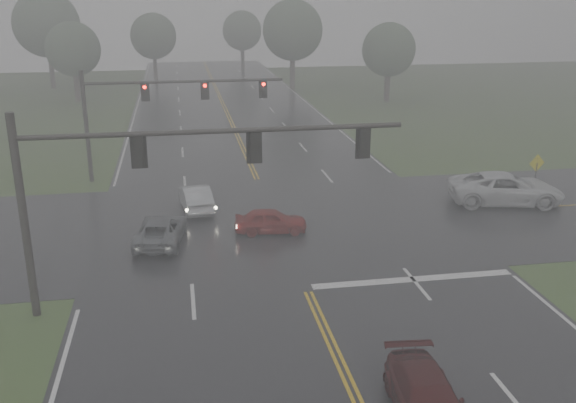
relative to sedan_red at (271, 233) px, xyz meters
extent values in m
cube|color=black|center=(0.49, -0.75, 0.00)|extent=(18.00, 160.00, 0.02)
cube|color=black|center=(0.49, 1.25, 0.00)|extent=(120.00, 14.00, 0.02)
cube|color=silver|center=(4.99, -6.35, 0.00)|extent=(8.50, 0.50, 0.01)
imported|color=maroon|center=(0.00, 0.00, 0.00)|extent=(3.64, 1.73, 1.20)
imported|color=#A5A8AC|center=(-3.50, 4.11, 0.00)|extent=(1.89, 4.25, 1.36)
imported|color=#53565B|center=(-5.29, -0.45, 0.00)|extent=(2.69, 4.70, 1.23)
imported|color=silver|center=(13.53, 2.23, 0.00)|extent=(6.64, 4.03, 1.72)
cylinder|color=black|center=(-9.71, -6.81, 3.75)|extent=(0.29, 0.29, 7.50)
cylinder|color=black|center=(-9.71, -6.81, 6.67)|extent=(0.19, 0.19, 0.83)
cylinder|color=black|center=(-2.90, -6.81, 6.62)|extent=(13.62, 0.19, 0.19)
cube|color=black|center=(-5.62, -6.81, 5.99)|extent=(0.35, 0.29, 1.09)
cube|color=black|center=(-5.62, -6.65, 5.99)|extent=(0.57, 0.03, 1.30)
cube|color=black|center=(-1.54, -6.81, 5.99)|extent=(0.35, 0.29, 1.09)
cube|color=black|center=(-1.54, -6.65, 5.99)|extent=(0.57, 0.03, 1.30)
cube|color=black|center=(2.55, -6.81, 5.99)|extent=(0.35, 0.29, 1.09)
cube|color=black|center=(2.55, -6.65, 5.99)|extent=(0.57, 0.03, 1.30)
cylinder|color=black|center=(-9.71, 10.67, 3.42)|extent=(0.27, 0.27, 6.84)
cylinder|color=black|center=(-9.71, 10.67, 6.08)|extent=(0.17, 0.17, 0.76)
cylinder|color=black|center=(-3.68, 10.67, 6.03)|extent=(12.06, 0.17, 0.17)
cube|color=black|center=(-6.09, 10.67, 5.46)|extent=(0.32, 0.27, 1.00)
cube|color=black|center=(-6.09, 10.82, 5.46)|extent=(0.52, 0.03, 1.19)
cylinder|color=#FF0C05|center=(-6.09, 10.52, 5.78)|extent=(0.21, 0.06, 0.21)
cube|color=black|center=(-2.47, 10.67, 5.46)|extent=(0.32, 0.27, 1.00)
cube|color=black|center=(-2.47, 10.82, 5.46)|extent=(0.52, 0.03, 1.19)
cylinder|color=#FF0C05|center=(-2.47, 10.52, 5.78)|extent=(0.21, 0.06, 0.21)
cube|color=black|center=(1.14, 10.67, 5.46)|extent=(0.32, 0.27, 1.00)
cube|color=black|center=(1.14, 10.82, 5.46)|extent=(0.52, 0.03, 1.19)
cylinder|color=#FF0C05|center=(1.14, 10.52, 5.78)|extent=(0.21, 0.06, 0.21)
cylinder|color=black|center=(15.81, 3.18, 0.99)|extent=(0.07, 0.07, 1.98)
cube|color=#C5B90B|center=(15.81, 3.20, 1.98)|extent=(1.03, 0.23, 1.04)
cylinder|color=#352822|center=(-14.59, 41.93, 1.59)|extent=(0.58, 0.58, 3.17)
sphere|color=#31452E|center=(-14.59, 41.93, 5.47)|extent=(5.64, 5.64, 5.64)
cylinder|color=#352822|center=(9.55, 47.02, 1.98)|extent=(0.62, 0.62, 3.97)
sphere|color=#31452E|center=(9.55, 47.02, 6.83)|extent=(7.05, 7.05, 7.05)
cylinder|color=#352822|center=(-6.77, 57.29, 1.64)|extent=(0.49, 0.49, 3.29)
sphere|color=#31452E|center=(-6.77, 57.29, 5.66)|extent=(5.85, 5.85, 5.85)
cylinder|color=#352822|center=(17.82, 36.35, 1.57)|extent=(0.59, 0.59, 3.13)
sphere|color=#31452E|center=(17.82, 36.35, 5.40)|extent=(5.57, 5.57, 5.57)
cylinder|color=#352822|center=(-18.86, 52.55, 2.17)|extent=(0.58, 0.58, 4.34)
sphere|color=#31452E|center=(-18.86, 52.55, 7.48)|extent=(7.72, 7.72, 7.72)
cylinder|color=#352822|center=(5.78, 68.05, 1.62)|extent=(0.58, 0.58, 3.24)
sphere|color=#31452E|center=(5.78, 68.05, 5.59)|extent=(5.77, 5.77, 5.77)
camera|label=1|loc=(-4.19, -29.16, 11.38)|focal=40.00mm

